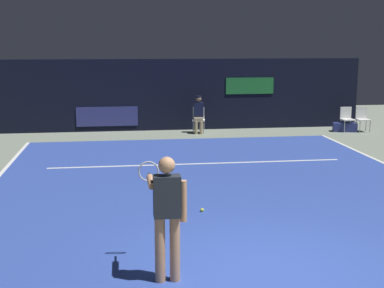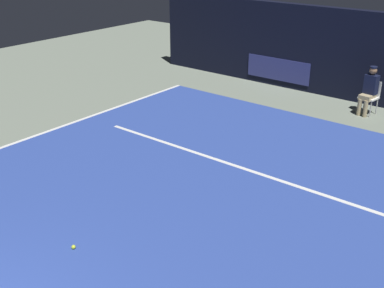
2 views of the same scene
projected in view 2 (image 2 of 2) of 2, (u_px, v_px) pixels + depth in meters
The scene contains 7 objects.
ground_plane at pixel (181, 208), 8.94m from camera, with size 28.81×28.81×0.00m, color gray.
court_surface at pixel (181, 208), 8.93m from camera, with size 9.99×11.64×0.01m, color #2D479E.
line_sideline_right at pixel (22, 140), 11.76m from camera, with size 0.10×11.64×0.01m, color white.
line_service at pixel (243, 168), 10.39m from camera, with size 7.79×0.10×0.01m, color white.
back_wall at pixel (358, 57), 14.10m from camera, with size 14.02×0.33×2.60m.
line_judge_on_chair at pixel (369, 90), 13.23m from camera, with size 0.49×0.57×1.32m.
tennis_ball at pixel (74, 247), 7.76m from camera, with size 0.07×0.07×0.07m, color #CCE033.
Camera 2 is at (4.99, -1.09, 4.63)m, focal length 46.10 mm.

